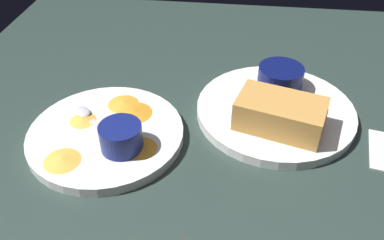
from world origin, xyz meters
The scene contains 9 objects.
ground_plane centered at (0.00, 0.00, -1.50)cm, with size 110.00×110.00×3.00cm, color #283833.
plate_sandwich_main centered at (-5.60, -9.33, 0.80)cm, with size 26.00×26.00×1.60cm, color white.
sandwich_half_near centered at (-5.76, -4.39, 4.00)cm, with size 14.68×10.90×4.80cm.
ramekin_dark_sauce centered at (-6.31, -15.13, 3.79)cm, with size 7.75×7.75×4.08cm.
spoon_by_dark_ramekin centered at (-5.52, -9.25, 1.96)cm, with size 2.81×9.96×0.80cm.
plate_chips_companion centered at (20.54, 0.36, 0.80)cm, with size 23.89×23.89×1.60cm, color white.
ramekin_light_gravy centered at (16.96, 3.34, 3.72)cm, with size 6.18×6.18×3.95cm.
spoon_by_gravy_ramekin centered at (24.43, -2.82, 1.96)cm, with size 8.57×7.40×0.80cm.
plantain_chip_scatter centered at (19.68, -0.84, 1.90)cm, with size 17.43×21.26×0.60cm.
Camera 1 is at (1.55, 44.55, 41.04)cm, focal length 37.27 mm.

